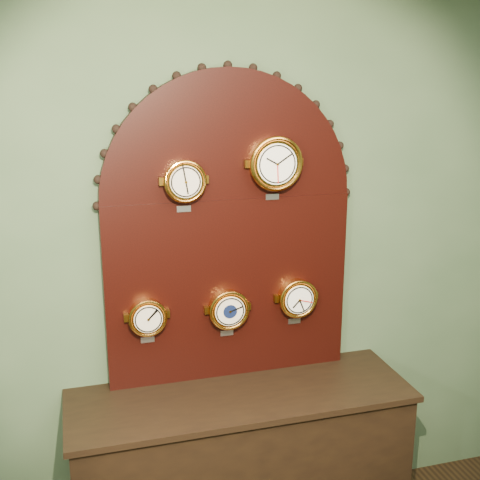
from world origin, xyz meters
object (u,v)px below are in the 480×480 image
object	(u,v)px
display_board	(229,220)
barometer	(228,309)
shop_counter	(241,471)
roman_clock	(184,181)
tide_clock	(297,298)
hygrometer	(147,317)
arabic_clock	(275,163)

from	to	relation	value
display_board	barometer	world-z (taller)	display_board
shop_counter	roman_clock	world-z (taller)	roman_clock
roman_clock	tide_clock	xyz separation A→B (m)	(0.55, -0.00, -0.61)
hygrometer	roman_clock	bearing A→B (deg)	-0.11
shop_counter	display_board	bearing A→B (deg)	90.00
display_board	tide_clock	bearing A→B (deg)	-11.16
shop_counter	arabic_clock	world-z (taller)	arabic_clock
shop_counter	display_board	size ratio (longest dim) A/B	1.05
barometer	tide_clock	xyz separation A→B (m)	(0.35, 0.00, 0.02)
arabic_clock	roman_clock	bearing A→B (deg)	179.79
display_board	hygrometer	size ratio (longest dim) A/B	6.56
display_board	hygrometer	bearing A→B (deg)	-170.96
shop_counter	arabic_clock	bearing A→B (deg)	36.44
tide_clock	roman_clock	bearing A→B (deg)	179.99
display_board	arabic_clock	world-z (taller)	display_board
shop_counter	display_board	xyz separation A→B (m)	(0.00, 0.22, 1.23)
hygrometer	shop_counter	bearing A→B (deg)	-20.62
shop_counter	tide_clock	distance (m)	0.90
display_board	hygrometer	xyz separation A→B (m)	(-0.41, -0.07, -0.42)
display_board	arabic_clock	distance (m)	0.35
shop_counter	hygrometer	size ratio (longest dim) A/B	6.86
shop_counter	roman_clock	xyz separation A→B (m)	(-0.22, 0.15, 1.44)
roman_clock	arabic_clock	world-z (taller)	arabic_clock
shop_counter	barometer	distance (m)	0.81
roman_clock	barometer	distance (m)	0.67
tide_clock	shop_counter	bearing A→B (deg)	-155.21
hygrometer	tide_clock	xyz separation A→B (m)	(0.74, -0.00, 0.02)
shop_counter	display_board	distance (m)	1.25
roman_clock	hygrometer	world-z (taller)	roman_clock
display_board	hygrometer	world-z (taller)	display_board
hygrometer	barometer	bearing A→B (deg)	-0.10
arabic_clock	tide_clock	size ratio (longest dim) A/B	1.23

